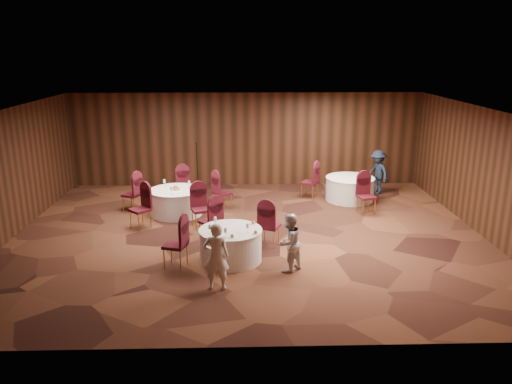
{
  "coord_description": "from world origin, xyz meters",
  "views": [
    {
      "loc": [
        -0.16,
        -12.03,
        4.64
      ],
      "look_at": [
        0.2,
        0.2,
        1.1
      ],
      "focal_mm": 35.0,
      "sensor_mm": 36.0,
      "label": 1
    }
  ],
  "objects_px": {
    "woman_a": "(216,257)",
    "man_c": "(378,172)",
    "mic_stand": "(198,178)",
    "table_right": "(350,189)",
    "table_main": "(231,245)",
    "woman_b": "(289,243)",
    "table_left": "(176,202)"
  },
  "relations": [
    {
      "from": "table_left",
      "to": "woman_b",
      "type": "height_order",
      "value": "woman_b"
    },
    {
      "from": "table_main",
      "to": "mic_stand",
      "type": "relative_size",
      "value": 0.84
    },
    {
      "from": "woman_a",
      "to": "mic_stand",
      "type": "bearing_deg",
      "value": -81.66
    },
    {
      "from": "mic_stand",
      "to": "man_c",
      "type": "relative_size",
      "value": 1.16
    },
    {
      "from": "table_main",
      "to": "woman_b",
      "type": "xyz_separation_m",
      "value": [
        1.26,
        -0.59,
        0.27
      ]
    },
    {
      "from": "woman_a",
      "to": "man_c",
      "type": "distance_m",
      "value": 8.34
    },
    {
      "from": "mic_stand",
      "to": "woman_b",
      "type": "relative_size",
      "value": 1.31
    },
    {
      "from": "mic_stand",
      "to": "man_c",
      "type": "height_order",
      "value": "mic_stand"
    },
    {
      "from": "table_right",
      "to": "mic_stand",
      "type": "relative_size",
      "value": 0.9
    },
    {
      "from": "mic_stand",
      "to": "woman_a",
      "type": "relative_size",
      "value": 1.21
    },
    {
      "from": "woman_a",
      "to": "table_right",
      "type": "bearing_deg",
      "value": -122.78
    },
    {
      "from": "mic_stand",
      "to": "man_c",
      "type": "xyz_separation_m",
      "value": [
        5.93,
        -0.29,
        0.23
      ]
    },
    {
      "from": "table_main",
      "to": "table_right",
      "type": "bearing_deg",
      "value": 51.19
    },
    {
      "from": "table_main",
      "to": "man_c",
      "type": "height_order",
      "value": "man_c"
    },
    {
      "from": "table_right",
      "to": "man_c",
      "type": "distance_m",
      "value": 1.34
    },
    {
      "from": "woman_a",
      "to": "man_c",
      "type": "relative_size",
      "value": 0.96
    },
    {
      "from": "table_right",
      "to": "man_c",
      "type": "bearing_deg",
      "value": 34.49
    },
    {
      "from": "mic_stand",
      "to": "table_left",
      "type": "bearing_deg",
      "value": -100.74
    },
    {
      "from": "table_right",
      "to": "man_c",
      "type": "xyz_separation_m",
      "value": [
        1.06,
        0.73,
        0.35
      ]
    },
    {
      "from": "woman_b",
      "to": "mic_stand",
      "type": "bearing_deg",
      "value": -112.05
    },
    {
      "from": "table_main",
      "to": "mic_stand",
      "type": "height_order",
      "value": "mic_stand"
    },
    {
      "from": "table_main",
      "to": "woman_a",
      "type": "xyz_separation_m",
      "value": [
        -0.25,
        -1.4,
        0.32
      ]
    },
    {
      "from": "woman_a",
      "to": "woman_b",
      "type": "bearing_deg",
      "value": -151.28
    },
    {
      "from": "woman_b",
      "to": "woman_a",
      "type": "bearing_deg",
      "value": -15.67
    },
    {
      "from": "man_c",
      "to": "mic_stand",
      "type": "bearing_deg",
      "value": -115.2
    },
    {
      "from": "woman_a",
      "to": "man_c",
      "type": "height_order",
      "value": "man_c"
    },
    {
      "from": "table_main",
      "to": "woman_a",
      "type": "distance_m",
      "value": 1.46
    },
    {
      "from": "table_main",
      "to": "table_left",
      "type": "relative_size",
      "value": 0.94
    },
    {
      "from": "mic_stand",
      "to": "man_c",
      "type": "bearing_deg",
      "value": -2.78
    },
    {
      "from": "woman_b",
      "to": "man_c",
      "type": "xyz_separation_m",
      "value": [
        3.47,
        5.88,
        0.08
      ]
    },
    {
      "from": "table_right",
      "to": "woman_a",
      "type": "distance_m",
      "value": 7.14
    },
    {
      "from": "table_main",
      "to": "man_c",
      "type": "xyz_separation_m",
      "value": [
        4.73,
        5.29,
        0.35
      ]
    }
  ]
}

